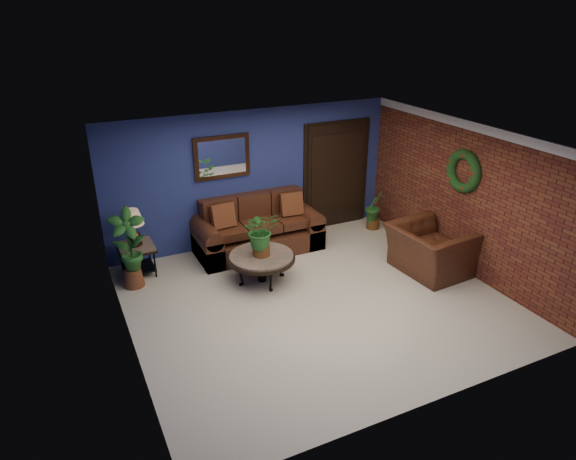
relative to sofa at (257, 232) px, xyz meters
name	(u,v)px	position (x,y,z in m)	size (l,w,h in m)	color
floor	(317,301)	(0.13, -2.09, -0.33)	(5.50, 5.50, 0.00)	beige
wall_back	(254,177)	(0.13, 0.41, 0.92)	(5.50, 0.04, 2.50)	navy
wall_left	(123,265)	(-2.62, -2.09, 0.92)	(0.04, 5.00, 2.50)	navy
wall_right_brick	(465,198)	(2.88, -2.09, 0.92)	(0.04, 5.00, 2.50)	brown
ceiling	(321,141)	(0.13, -2.09, 2.17)	(5.50, 5.00, 0.02)	silver
crown_molding	(474,127)	(2.85, -2.09, 2.10)	(0.03, 5.00, 0.14)	white
wall_mirror	(222,157)	(-0.47, 0.37, 1.39)	(1.02, 0.06, 0.77)	#402313
closet_door	(336,176)	(1.88, 0.38, 0.72)	(1.44, 0.06, 2.18)	black
wreath	(463,171)	(2.82, -2.04, 1.37)	(0.72, 0.72, 0.16)	black
sofa	(257,232)	(0.00, 0.00, 0.00)	(2.27, 0.98, 1.02)	#4C2715
coffee_table	(261,258)	(-0.39, -1.15, 0.08)	(1.10, 1.10, 0.47)	#4B4842
end_table	(137,252)	(-2.17, -0.04, 0.08)	(0.59, 0.59, 0.54)	#4B4842
table_lamp	(133,223)	(-2.17, -0.04, 0.59)	(0.36, 0.36, 0.60)	#402313
side_chair	(278,216)	(0.44, 0.04, 0.22)	(0.44, 0.44, 0.98)	brown
armchair	(429,250)	(2.28, -2.06, 0.07)	(1.24, 1.08, 0.80)	#4C2715
coffee_plant	(261,232)	(-0.39, -1.15, 0.55)	(0.62, 0.56, 0.75)	#5F3017
floor_plant	(374,209)	(2.48, -0.14, 0.08)	(0.41, 0.36, 0.80)	#5F3017
tall_plant	(129,246)	(-2.32, -0.40, 0.37)	(0.63, 0.49, 1.32)	brown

